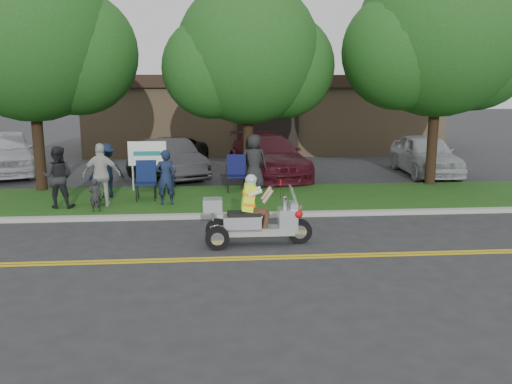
{
  "coord_description": "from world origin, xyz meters",
  "views": [
    {
      "loc": [
        -0.78,
        -11.47,
        3.7
      ],
      "look_at": [
        0.34,
        2.0,
        0.93
      ],
      "focal_mm": 38.0,
      "sensor_mm": 36.0,
      "label": 1
    }
  ],
  "objects": [
    {
      "name": "parked_car_mid",
      "position": [
        -2.5,
        10.84,
        0.7
      ],
      "size": [
        3.38,
        5.45,
        1.41
      ],
      "primitive_type": "imported",
      "rotation": [
        0.0,
        0.0,
        -0.22
      ],
      "color": "black",
      "rests_on": "ground"
    },
    {
      "name": "grass_verge",
      "position": [
        0.0,
        5.2,
        0.06
      ],
      "size": [
        60.0,
        4.0,
        0.1
      ],
      "primitive_type": "cube",
      "color": "#1E4512",
      "rests_on": "ground"
    },
    {
      "name": "tree_right",
      "position": [
        7.06,
        7.03,
        5.03
      ],
      "size": [
        6.86,
        5.6,
        8.07
      ],
      "color": "#332114",
      "rests_on": "ground"
    },
    {
      "name": "trike_scooter",
      "position": [
        0.14,
        0.51,
        0.57
      ],
      "size": [
        2.5,
        0.83,
        1.65
      ],
      "rotation": [
        0.0,
        0.0,
        0.0
      ],
      "color": "black",
      "rests_on": "ground"
    },
    {
      "name": "child_left",
      "position": [
        -4.04,
        3.67,
        0.57
      ],
      "size": [
        0.38,
        0.3,
        0.92
      ],
      "primitive_type": "imported",
      "rotation": [
        0.0,
        0.0,
        3.42
      ],
      "color": "#232326",
      "rests_on": "grass_verge"
    },
    {
      "name": "centerline_near",
      "position": [
        0.0,
        -0.58,
        0.01
      ],
      "size": [
        60.0,
        0.1,
        0.01
      ],
      "primitive_type": "cube",
      "color": "gold",
      "rests_on": "ground"
    },
    {
      "name": "curb",
      "position": [
        0.0,
        3.05,
        0.06
      ],
      "size": [
        60.0,
        0.25,
        0.12
      ],
      "primitive_type": "cube",
      "color": "#A8A89E",
      "rests_on": "ground"
    },
    {
      "name": "spectator_chair_b",
      "position": [
        0.64,
        6.55,
        1.04
      ],
      "size": [
        0.98,
        0.69,
        1.88
      ],
      "primitive_type": "imported",
      "rotation": [
        0.0,
        0.0,
        3.25
      ],
      "color": "black",
      "rests_on": "grass_verge"
    },
    {
      "name": "parked_car_left",
      "position": [
        -2.35,
        9.66,
        0.74
      ],
      "size": [
        3.24,
        4.74,
        1.48
      ],
      "primitive_type": "imported",
      "rotation": [
        0.0,
        0.0,
        0.41
      ],
      "color": "#323234",
      "rests_on": "ground"
    },
    {
      "name": "spectator_adult_right",
      "position": [
        -3.97,
        4.36,
        1.03
      ],
      "size": [
        1.09,
        0.47,
        1.84
      ],
      "primitive_type": "imported",
      "rotation": [
        0.0,
        0.0,
        3.16
      ],
      "color": "beige",
      "rests_on": "grass_verge"
    },
    {
      "name": "lawn_chair_b",
      "position": [
        -2.8,
        5.22,
        0.78
      ],
      "size": [
        0.64,
        0.67,
        1.19
      ],
      "rotation": [
        0.0,
        0.0,
        0.02
      ],
      "color": "black",
      "rests_on": "grass_verge"
    },
    {
      "name": "parked_car_right",
      "position": [
        1.43,
        9.42,
        0.82
      ],
      "size": [
        3.19,
        5.93,
        1.63
      ],
      "primitive_type": "imported",
      "rotation": [
        0.0,
        0.0,
        0.17
      ],
      "color": "#47101A",
      "rests_on": "ground"
    },
    {
      "name": "commercial_building",
      "position": [
        2.0,
        18.98,
        2.01
      ],
      "size": [
        18.0,
        8.2,
        4.0
      ],
      "color": "#9E7F5B",
      "rests_on": "ground"
    },
    {
      "name": "tree_mid",
      "position": [
        0.55,
        7.23,
        4.43
      ],
      "size": [
        5.88,
        4.8,
        7.05
      ],
      "color": "#332114",
      "rests_on": "ground"
    },
    {
      "name": "ground",
      "position": [
        0.0,
        0.0,
        0.0
      ],
      "size": [
        120.0,
        120.0,
        0.0
      ],
      "primitive_type": "plane",
      "color": "#28282B",
      "rests_on": "ground"
    },
    {
      "name": "spectator_adult_left",
      "position": [
        -2.13,
        4.4,
        0.92
      ],
      "size": [
        0.63,
        0.45,
        1.63
      ],
      "primitive_type": "imported",
      "rotation": [
        0.0,
        0.0,
        3.24
      ],
      "color": "#15213D",
      "rests_on": "grass_verge"
    },
    {
      "name": "parked_car_far_left",
      "position": [
        -9.0,
        10.85,
        0.89
      ],
      "size": [
        3.76,
        5.65,
        1.79
      ],
      "primitive_type": "imported",
      "rotation": [
        0.0,
        0.0,
        0.34
      ],
      "color": "silver",
      "rests_on": "ground"
    },
    {
      "name": "tree_left",
      "position": [
        -6.44,
        7.03,
        4.85
      ],
      "size": [
        6.62,
        5.4,
        7.78
      ],
      "color": "#332114",
      "rests_on": "ground"
    },
    {
      "name": "centerline_far",
      "position": [
        0.0,
        -0.42,
        0.01
      ],
      "size": [
        60.0,
        0.1,
        0.01
      ],
      "primitive_type": "cube",
      "color": "gold",
      "rests_on": "ground"
    },
    {
      "name": "spectator_adult_mid",
      "position": [
        -5.18,
        4.26,
        1.0
      ],
      "size": [
        0.9,
        0.72,
        1.78
      ],
      "primitive_type": "imported",
      "rotation": [
        0.0,
        0.0,
        3.09
      ],
      "color": "black",
      "rests_on": "grass_verge"
    },
    {
      "name": "parked_car_far_right",
      "position": [
        7.8,
        9.5,
        0.81
      ],
      "size": [
        2.17,
        4.84,
        1.62
      ],
      "primitive_type": "imported",
      "rotation": [
        0.0,
        0.0,
        -0.06
      ],
      "color": "#B1B3B8",
      "rests_on": "ground"
    },
    {
      "name": "spectator_chair_a",
      "position": [
        -4.06,
        5.58,
        0.96
      ],
      "size": [
        1.27,
        1.03,
        1.71
      ],
      "primitive_type": "imported",
      "rotation": [
        0.0,
        0.0,
        3.57
      ],
      "color": "#141E37",
      "rests_on": "grass_verge"
    },
    {
      "name": "lawn_chair_a",
      "position": [
        0.04,
        6.26,
        0.78
      ],
      "size": [
        0.65,
        0.67,
        1.2
      ],
      "rotation": [
        0.0,
        0.0,
        -0.02
      ],
      "color": "black",
      "rests_on": "grass_verge"
    },
    {
      "name": "business_sign",
      "position": [
        -2.9,
        6.6,
        1.26
      ],
      "size": [
        1.25,
        0.06,
        1.75
      ],
      "color": "silver",
      "rests_on": "ground"
    }
  ]
}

